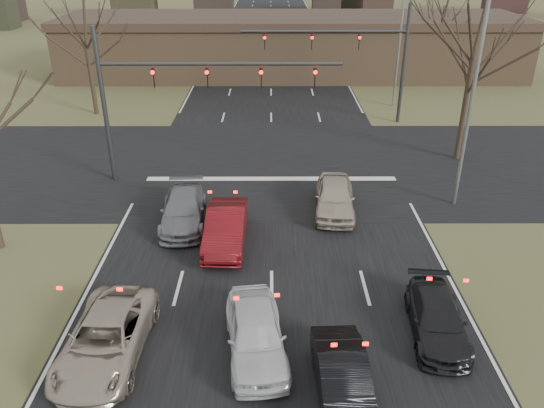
{
  "coord_description": "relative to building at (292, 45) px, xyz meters",
  "views": [
    {
      "loc": [
        -0.02,
        -13.3,
        11.77
      ],
      "look_at": [
        0.02,
        6.04,
        2.0
      ],
      "focal_mm": 35.0,
      "sensor_mm": 36.0,
      "label": 1
    }
  ],
  "objects": [
    {
      "name": "mast_arm_far",
      "position": [
        4.18,
        -15.0,
        2.35
      ],
      "size": [
        11.12,
        0.24,
        8.0
      ],
      "color": "#383A3D",
      "rests_on": "ground"
    },
    {
      "name": "building",
      "position": [
        0.0,
        0.0,
        0.0
      ],
      "size": [
        42.4,
        10.4,
        5.3
      ],
      "color": "brown",
      "rests_on": "ground"
    },
    {
      "name": "car_grey_ahead",
      "position": [
        -6.0,
        -29.96,
        -1.97
      ],
      "size": [
        2.27,
        4.91,
        1.39
      ],
      "primitive_type": "imported",
      "rotation": [
        0.0,
        0.0,
        0.07
      ],
      "color": "gray",
      "rests_on": "ground"
    },
    {
      "name": "streetlight_right_far",
      "position": [
        7.32,
        -11.0,
        2.92
      ],
      "size": [
        2.34,
        0.25,
        10.0
      ],
      "color": "gray",
      "rests_on": "ground"
    },
    {
      "name": "car_black_hatch",
      "position": [
        -0.01,
        -40.28,
        -2.0
      ],
      "size": [
        1.6,
        4.13,
        1.34
      ],
      "primitive_type": "imported",
      "rotation": [
        0.0,
        0.0,
        0.05
      ],
      "color": "black",
      "rests_on": "ground"
    },
    {
      "name": "road_main",
      "position": [
        -2.0,
        22.0,
        -2.66
      ],
      "size": [
        14.0,
        300.0,
        0.02
      ],
      "primitive_type": "cube",
      "color": "black",
      "rests_on": "ground"
    },
    {
      "name": "car_silver_suv",
      "position": [
        -7.12,
        -38.58,
        -1.97
      ],
      "size": [
        2.52,
        5.12,
        1.4
      ],
      "primitive_type": "imported",
      "rotation": [
        0.0,
        0.0,
        -0.04
      ],
      "color": "#B3A491",
      "rests_on": "ground"
    },
    {
      "name": "car_red_ahead",
      "position": [
        -3.94,
        -31.73,
        -1.9
      ],
      "size": [
        1.7,
        4.68,
        1.53
      ],
      "primitive_type": "imported",
      "rotation": [
        0.0,
        0.0,
        -0.02
      ],
      "color": "#620E12",
      "rests_on": "ground"
    },
    {
      "name": "mast_arm_near",
      "position": [
        -7.23,
        -25.0,
        2.41
      ],
      "size": [
        12.12,
        0.24,
        8.0
      ],
      "color": "#383A3D",
      "rests_on": "ground"
    },
    {
      "name": "road_cross",
      "position": [
        -2.0,
        -23.0,
        -2.65
      ],
      "size": [
        200.0,
        14.0,
        0.02
      ],
      "primitive_type": "cube",
      "color": "black",
      "rests_on": "ground"
    },
    {
      "name": "car_white_sedan",
      "position": [
        -2.5,
        -38.42,
        -1.92
      ],
      "size": [
        2.3,
        4.59,
        1.5
      ],
      "primitive_type": "imported",
      "rotation": [
        0.0,
        0.0,
        0.12
      ],
      "color": "silver",
      "rests_on": "ground"
    },
    {
      "name": "car_charcoal_sedan",
      "position": [
        3.41,
        -37.54,
        -2.06
      ],
      "size": [
        2.07,
        4.31,
        1.21
      ],
      "primitive_type": "imported",
      "rotation": [
        0.0,
        0.0,
        -0.09
      ],
      "color": "black",
      "rests_on": "ground"
    },
    {
      "name": "tree_right_far",
      "position": [
        13.0,
        -3.0,
        4.29
      ],
      "size": [
        5.4,
        5.4,
        9.0
      ],
      "color": "black",
      "rests_on": "ground"
    },
    {
      "name": "car_silver_ahead",
      "position": [
        1.0,
        -28.79,
        -1.89
      ],
      "size": [
        2.22,
        4.68,
        1.54
      ],
      "primitive_type": "imported",
      "rotation": [
        0.0,
        0.0,
        -0.09
      ],
      "color": "#BEB19A",
      "rests_on": "ground"
    },
    {
      "name": "streetlight_right_near",
      "position": [
        6.82,
        -28.0,
        2.92
      ],
      "size": [
        2.34,
        0.25,
        10.0
      ],
      "color": "gray",
      "rests_on": "ground"
    },
    {
      "name": "tree_left_far",
      "position": [
        -15.0,
        -13.0,
        4.68
      ],
      "size": [
        5.7,
        5.7,
        9.5
      ],
      "color": "black",
      "rests_on": "ground"
    },
    {
      "name": "ground",
      "position": [
        -2.0,
        -38.0,
        -2.67
      ],
      "size": [
        360.0,
        360.0,
        0.0
      ],
      "primitive_type": "plane",
      "color": "#4D512B",
      "rests_on": "ground"
    }
  ]
}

